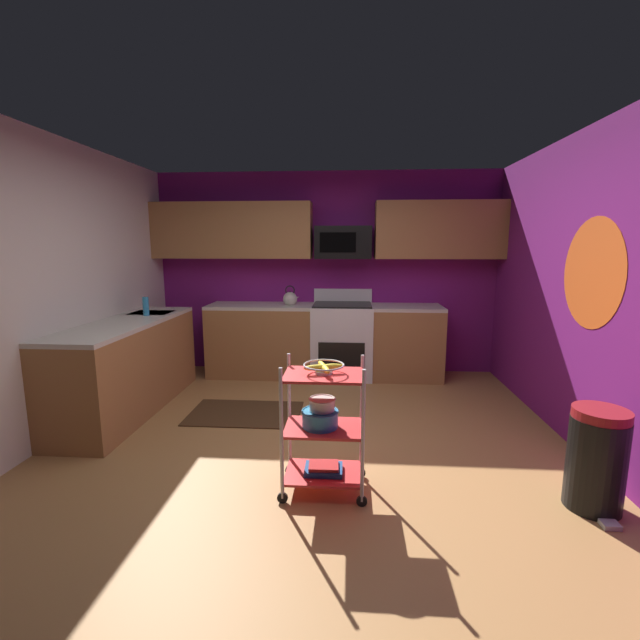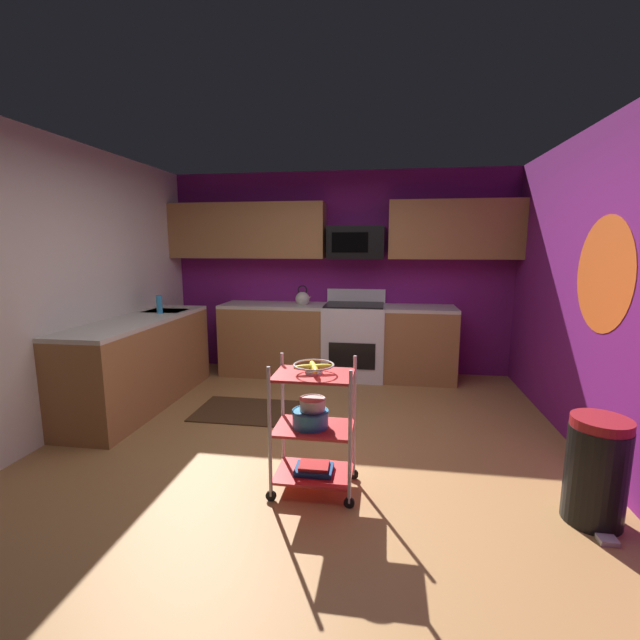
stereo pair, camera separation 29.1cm
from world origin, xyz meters
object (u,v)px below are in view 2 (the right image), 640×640
Objects in this scene: oven_range at (354,340)px; fruit_bowl at (314,367)px; mixing_bowl_small at (312,404)px; trash_can at (596,471)px; kettle at (303,299)px; rolling_cart at (314,428)px; microwave at (356,242)px; mixing_bowl_large at (310,418)px; book_stack at (314,468)px; dish_soap_bottle at (159,304)px.

oven_range is 4.04× the size of fruit_bowl.
trash_can reaches higher than mixing_bowl_small.
rolling_cart is at bearing -77.41° from kettle.
trash_can is (1.67, -2.75, -0.15)m from oven_range.
rolling_cart is at bearing -91.34° from microwave.
mixing_bowl_large is at bearing 180.00° from rolling_cart.
oven_range is at bearing -89.74° from microwave.
fruit_bowl is 1.49× the size of mixing_bowl_small.
mixing_bowl_small is at bearing -91.65° from oven_range.
mixing_bowl_large is (-0.09, -2.68, 0.04)m from oven_range.
mixing_bowl_small is 0.28× the size of trash_can.
microwave is at bearing 88.66° from rolling_cart.
mixing_bowl_large is at bearing -91.92° from oven_range.
book_stack is (0.02, -0.00, -0.36)m from mixing_bowl_large.
dish_soap_bottle reaches higher than rolling_cart.
book_stack is 2.87m from kettle.
rolling_cart reaches higher than book_stack.
mixing_bowl_large is at bearing 177.48° from trash_can.
mixing_bowl_small is at bearing 143.96° from rolling_cart.
microwave is at bearing 9.30° from kettle.
dish_soap_bottle is (-2.01, 1.70, 0.40)m from mixing_bowl_small.
mixing_bowl_large is at bearing -147.20° from mixing_bowl_small.
oven_range is 0.84m from kettle.
oven_range is 2.70m from book_stack.
oven_range is 4.37× the size of mixing_bowl_large.
mixing_bowl_small is 1.77m from trash_can.
oven_range is 6.04× the size of mixing_bowl_small.
fruit_bowl is at bearing -91.34° from microwave.
fruit_bowl is at bearing -36.04° from mixing_bowl_small.
mixing_bowl_small reaches higher than mixing_bowl_large.
microwave reaches higher than dish_soap_bottle.
mixing_bowl_large is at bearing 180.00° from book_stack.
microwave reaches higher than kettle.
microwave is 2.44m from dish_soap_bottle.
kettle is at bearing 102.09° from mixing_bowl_large.
fruit_bowl is (-0.07, -2.78, -0.82)m from microwave.
trash_can is (2.33, -2.75, -0.67)m from kettle.
rolling_cart is 0.42m from fruit_bowl.
microwave reaches higher than rolling_cart.
mixing_bowl_large is 2.68m from dish_soap_bottle.
trash_can is (1.75, -0.09, -0.29)m from mixing_bowl_small.
kettle reaches higher than mixing_bowl_small.
trash_can is at bearing -49.71° from kettle.
kettle reaches higher than oven_range.
oven_range is 3.22m from trash_can.
trash_can is at bearing -25.45° from dish_soap_bottle.
fruit_bowl is 2.74m from kettle.
kettle is 0.40× the size of trash_can.
dish_soap_bottle reaches higher than mixing_bowl_small.
book_stack is at bearing -36.04° from mixing_bowl_small.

